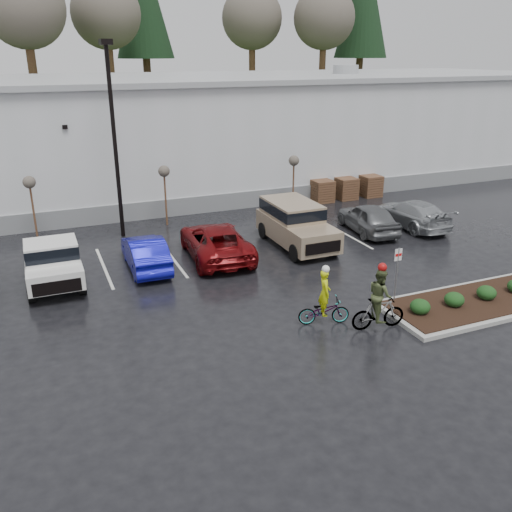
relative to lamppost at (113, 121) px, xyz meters
name	(u,v)px	position (x,y,z in m)	size (l,w,h in m)	color
ground	(304,326)	(4.00, -12.00, -5.69)	(120.00, 120.00, 0.00)	black
warehouse	(153,132)	(4.00, 9.99, -2.04)	(60.50, 15.50, 7.20)	silver
wooded_ridge	(105,110)	(4.00, 33.00, -2.69)	(80.00, 25.00, 6.00)	#2B431C
lamppost	(113,121)	(0.00, 0.00, 0.00)	(0.50, 1.00, 9.22)	black
sapling_west	(30,186)	(-4.00, 1.00, -2.96)	(0.60, 0.60, 3.20)	#4D2B1F
sapling_mid	(164,175)	(2.50, 1.00, -2.96)	(0.60, 0.60, 3.20)	#4D2B1F
sapling_east	(294,164)	(10.00, 1.00, -2.96)	(0.60, 0.60, 3.20)	#4D2B1F
pallet_stack_a	(322,191)	(12.50, 2.00, -5.01)	(1.20, 1.20, 1.35)	#4D2B1F
pallet_stack_b	(346,188)	(14.20, 2.00, -5.01)	(1.20, 1.20, 1.35)	#4D2B1F
pallet_stack_c	(370,186)	(16.00, 2.00, -5.01)	(1.20, 1.20, 1.35)	#4D2B1F
curb_island	(485,301)	(11.00, -13.00, -5.61)	(8.00, 3.00, 0.15)	gray
mulch_bed	(486,299)	(11.00, -13.00, -5.52)	(7.60, 2.60, 0.04)	black
shrub_a	(420,307)	(8.00, -13.00, -5.27)	(0.70, 0.70, 0.52)	black
shrub_b	(454,300)	(9.50, -13.00, -5.27)	(0.70, 0.70, 0.52)	black
shrub_c	(487,293)	(11.00, -13.00, -5.27)	(0.70, 0.70, 0.52)	black
fire_lane_sign	(397,269)	(7.80, -11.80, -4.28)	(0.30, 0.05, 2.20)	gray
pickup_white	(52,258)	(-3.54, -4.63, -4.71)	(2.10, 5.20, 1.96)	silver
car_blue	(145,253)	(0.17, -4.74, -4.98)	(1.49, 4.27, 1.41)	#0E0E9B
car_red	(216,241)	(3.36, -4.63, -4.93)	(2.51, 5.44, 1.51)	#68090B
suv_tan	(297,225)	(7.38, -4.71, -4.66)	(2.20, 5.10, 2.06)	gray
car_grey	(368,218)	(11.72, -4.16, -4.93)	(1.77, 4.41, 1.50)	slate
car_far_silver	(412,214)	(14.38, -4.29, -4.98)	(1.99, 4.89, 1.42)	#A4A8AC
cyclist_hivis	(324,306)	(4.69, -12.10, -5.02)	(1.86, 1.06, 2.13)	#3F3F44
cyclist_olive	(379,305)	(6.19, -13.10, -4.83)	(1.87, 0.92, 2.35)	#3F3F44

